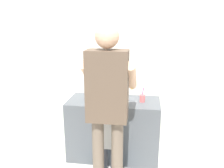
{
  "coord_description": "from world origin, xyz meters",
  "views": [
    {
      "loc": [
        0.4,
        -2.65,
        1.85
      ],
      "look_at": [
        0.0,
        0.15,
        1.08
      ],
      "focal_mm": 38.37,
      "sensor_mm": 36.0,
      "label": 1
    }
  ],
  "objects_px": {
    "toothbrush_cup": "(142,98)",
    "soap_bottle": "(87,94)",
    "adult_parent": "(108,96)",
    "child_toddler": "(109,139)"
  },
  "relations": [
    {
      "from": "toothbrush_cup",
      "to": "soap_bottle",
      "type": "relative_size",
      "value": 1.25
    },
    {
      "from": "soap_bottle",
      "to": "adult_parent",
      "type": "height_order",
      "value": "adult_parent"
    },
    {
      "from": "soap_bottle",
      "to": "toothbrush_cup",
      "type": "bearing_deg",
      "value": -0.07
    },
    {
      "from": "soap_bottle",
      "to": "child_toddler",
      "type": "bearing_deg",
      "value": -49.02
    },
    {
      "from": "toothbrush_cup",
      "to": "soap_bottle",
      "type": "distance_m",
      "value": 0.73
    },
    {
      "from": "toothbrush_cup",
      "to": "adult_parent",
      "type": "relative_size",
      "value": 0.11
    },
    {
      "from": "soap_bottle",
      "to": "adult_parent",
      "type": "relative_size",
      "value": 0.09
    },
    {
      "from": "toothbrush_cup",
      "to": "child_toddler",
      "type": "height_order",
      "value": "toothbrush_cup"
    },
    {
      "from": "soap_bottle",
      "to": "adult_parent",
      "type": "bearing_deg",
      "value": -60.02
    },
    {
      "from": "toothbrush_cup",
      "to": "soap_bottle",
      "type": "bearing_deg",
      "value": 179.93
    }
  ]
}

